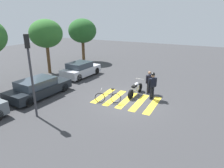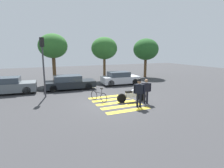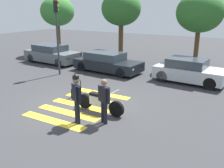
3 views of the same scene
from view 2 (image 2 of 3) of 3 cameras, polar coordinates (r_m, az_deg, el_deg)
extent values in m
plane|color=#38383A|center=(12.75, 1.39, -5.93)|extent=(60.00, 60.00, 0.00)
cylinder|color=black|center=(13.37, 9.30, -3.84)|extent=(0.66, 0.18, 0.65)
cylinder|color=black|center=(12.68, 3.03, -4.51)|extent=(0.66, 0.18, 0.65)
cube|color=silver|center=(12.94, 6.07, -3.42)|extent=(0.82, 0.33, 0.36)
ellipsoid|color=silver|center=(12.98, 7.00, -2.17)|extent=(0.49, 0.27, 0.24)
cube|color=black|center=(12.80, 5.29, -2.46)|extent=(0.45, 0.27, 0.12)
cylinder|color=#A5A5AD|center=(13.17, 9.09, -0.92)|extent=(0.07, 0.62, 0.04)
torus|color=black|center=(13.53, -5.67, -3.51)|extent=(0.29, 0.64, 0.68)
torus|color=black|center=(12.77, -2.63, -4.34)|extent=(0.29, 0.64, 0.68)
cylinder|color=black|center=(13.08, -4.21, -2.73)|extent=(0.34, 0.77, 0.04)
cylinder|color=black|center=(12.81, -3.29, -2.22)|extent=(0.04, 0.04, 0.34)
cube|color=black|center=(12.77, -3.30, -1.43)|extent=(0.17, 0.22, 0.06)
cylinder|color=#99999E|center=(13.32, -5.43, -1.09)|extent=(0.44, 0.20, 0.03)
cylinder|color=black|center=(12.69, 10.21, -4.21)|extent=(0.14, 0.14, 0.84)
cylinder|color=black|center=(12.72, 11.01, -4.20)|extent=(0.14, 0.14, 0.84)
cube|color=black|center=(12.54, 10.72, -1.02)|extent=(0.53, 0.39, 0.60)
sphere|color=#8C664C|center=(12.45, 10.79, 1.02)|extent=(0.23, 0.23, 0.23)
cylinder|color=black|center=(12.49, 9.38, -1.02)|extent=(0.09, 0.09, 0.57)
cylinder|color=black|center=(12.59, 12.05, -1.02)|extent=(0.09, 0.09, 0.57)
cylinder|color=black|center=(11.83, 8.89, -5.16)|extent=(0.14, 0.14, 0.88)
cylinder|color=black|center=(11.84, 8.02, -5.13)|extent=(0.14, 0.14, 0.88)
cube|color=black|center=(11.65, 8.56, -1.58)|extent=(0.54, 0.45, 0.63)
sphere|color=#8C664C|center=(11.56, 8.62, 0.71)|extent=(0.24, 0.24, 0.24)
cylinder|color=black|center=(11.65, 10.07, -1.63)|extent=(0.09, 0.09, 0.59)
cylinder|color=black|center=(11.66, 7.05, -1.53)|extent=(0.09, 0.09, 0.59)
sphere|color=black|center=(11.54, 8.64, 1.25)|extent=(0.25, 0.25, 0.25)
cube|color=yellow|center=(11.22, 5.32, -8.30)|extent=(2.96, 0.45, 0.01)
cube|color=yellow|center=(11.98, 3.23, -7.03)|extent=(2.96, 0.45, 0.01)
cube|color=yellow|center=(12.75, 1.39, -5.91)|extent=(2.96, 0.45, 0.01)
cube|color=yellow|center=(13.54, -0.22, -4.91)|extent=(2.96, 0.45, 0.01)
cube|color=yellow|center=(14.34, -1.65, -4.02)|extent=(2.96, 0.45, 0.01)
cylinder|color=black|center=(18.20, -24.83, -0.79)|extent=(0.68, 0.27, 0.66)
cylinder|color=black|center=(16.59, -25.31, -1.86)|extent=(0.68, 0.27, 0.66)
cube|color=slate|center=(17.58, -30.06, -0.89)|extent=(4.61, 2.18, 0.74)
cube|color=#333D47|center=(17.52, -30.97, 1.01)|extent=(2.53, 1.81, 0.48)
cube|color=#F2EDCC|center=(17.86, -22.81, 0.25)|extent=(0.09, 0.21, 0.12)
cube|color=#F2EDCC|center=(16.69, -23.02, -0.45)|extent=(0.09, 0.21, 0.12)
cylinder|color=black|center=(18.52, -8.51, 0.24)|extent=(0.65, 0.27, 0.64)
cylinder|color=black|center=(16.93, -7.43, -0.72)|extent=(0.65, 0.27, 0.64)
cylinder|color=black|center=(18.20, -18.15, -0.36)|extent=(0.65, 0.27, 0.64)
cylinder|color=black|center=(16.58, -17.98, -1.40)|extent=(0.65, 0.27, 0.64)
cube|color=black|center=(17.46, -13.00, -0.02)|extent=(4.69, 2.20, 0.61)
cube|color=#333D47|center=(17.34, -13.83, 1.76)|extent=(2.58, 1.82, 0.52)
cube|color=#F2EDCC|center=(18.40, -6.29, 1.02)|extent=(0.09, 0.21, 0.12)
cube|color=#F2EDCC|center=(17.25, -5.37, 0.39)|extent=(0.09, 0.21, 0.12)
cylinder|color=black|center=(20.61, 5.22, 1.42)|extent=(0.68, 0.27, 0.67)
cylinder|color=black|center=(19.20, 7.20, 0.69)|extent=(0.68, 0.27, 0.67)
cylinder|color=black|center=(19.65, -1.85, 1.01)|extent=(0.68, 0.27, 0.67)
cylinder|color=black|center=(18.17, -0.32, 0.21)|extent=(0.68, 0.27, 0.67)
cube|color=#B7BAC1|center=(19.33, 2.63, 1.43)|extent=(4.03, 2.09, 0.69)
cube|color=#333D47|center=(19.17, 2.10, 3.15)|extent=(2.22, 1.74, 0.50)
cube|color=#F2EDCC|center=(20.62, 6.97, 2.24)|extent=(0.09, 0.21, 0.12)
cube|color=#F2EDCC|center=(19.60, 8.47, 1.76)|extent=(0.09, 0.21, 0.12)
cylinder|color=#38383D|center=(14.86, -20.68, 3.39)|extent=(0.12, 0.12, 3.87)
cube|color=black|center=(14.77, -21.28, 12.21)|extent=(0.34, 0.34, 0.70)
sphere|color=red|center=(14.87, -20.99, 13.10)|extent=(0.16, 0.16, 0.16)
sphere|color=orange|center=(14.86, -20.93, 12.21)|extent=(0.16, 0.16, 0.16)
sphere|color=green|center=(14.86, -20.87, 11.33)|extent=(0.16, 0.16, 0.16)
cylinder|color=brown|center=(20.81, -17.73, 4.17)|extent=(0.37, 0.37, 2.92)
ellipsoid|color=#2D6628|center=(20.70, -18.15, 11.35)|extent=(3.06, 3.06, 2.60)
cylinder|color=brown|center=(22.21, -2.41, 4.75)|extent=(0.31, 0.31, 2.68)
ellipsoid|color=#2D6628|center=(22.09, -2.46, 11.21)|extent=(3.10, 3.10, 2.63)
cylinder|color=brown|center=(24.98, 10.43, 5.01)|extent=(0.36, 0.36, 2.47)
ellipsoid|color=#235623|center=(24.86, 10.63, 10.71)|extent=(3.32, 3.32, 2.82)
camera|label=1|loc=(9.18, -71.44, 14.74)|focal=32.09mm
camera|label=3|loc=(11.84, 53.36, 8.97)|focal=40.01mm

